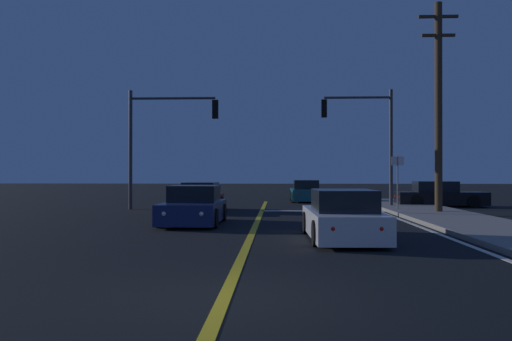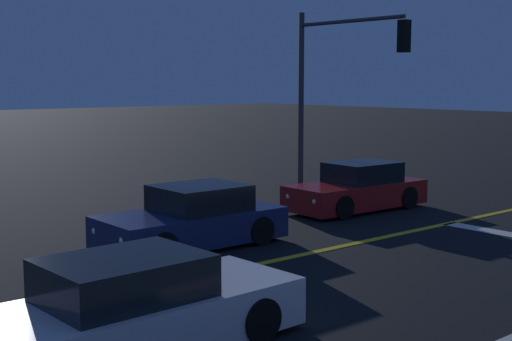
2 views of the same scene
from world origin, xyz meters
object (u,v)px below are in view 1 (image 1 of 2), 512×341
Objects in this scene: car_following_oncoming_black at (439,196)px; car_mid_block_navy at (194,207)px; utility_pole_right at (438,105)px; car_far_approaching_teal at (305,192)px; traffic_signal_near_right at (366,130)px; traffic_signal_far_left at (162,129)px; car_parked_curb_white at (342,218)px; car_lead_oncoming_red at (200,199)px; street_sign_corner at (398,174)px.

car_mid_block_navy is at bearing -46.56° from car_following_oncoming_black.
car_far_approaching_teal is at bearing 116.82° from utility_pole_right.
traffic_signal_near_right is 1.03× the size of traffic_signal_far_left.
car_following_oncoming_black is 7.14m from utility_pole_right.
traffic_signal_far_left is (-7.37, 11.43, 3.34)m from car_parked_curb_white.
traffic_signal_far_left is (-2.03, 1.18, 3.34)m from car_lead_oncoming_red.
car_far_approaching_teal and car_parked_curb_white have the same top height.
car_mid_block_navy is (-11.46, -10.07, -0.00)m from car_following_oncoming_black.
car_following_oncoming_black is 15.73m from car_parked_curb_white.
car_far_approaching_teal is at bearing -120.46° from car_lead_oncoming_red.
car_lead_oncoming_red is at bearing 178.61° from street_sign_corner.
utility_pole_right is 3.51× the size of street_sign_corner.
car_parked_curb_white is 1.77× the size of street_sign_corner.
car_far_approaching_teal and car_following_oncoming_black have the same top height.
car_parked_curb_white is 10.75m from street_sign_corner.
car_mid_block_navy is at bearing 98.24° from car_lead_oncoming_red.
car_far_approaching_teal is 8.20m from car_following_oncoming_black.
traffic_signal_far_left is at bearing 7.86° from traffic_signal_near_right.
car_following_oncoming_black is 14.83m from traffic_signal_far_left.
car_parked_curb_white is (4.65, -4.11, 0.00)m from car_mid_block_navy.
car_far_approaching_teal is 9.51m from street_sign_corner.
car_far_approaching_teal is at bearing 113.21° from street_sign_corner.
car_lead_oncoming_red is 6.18m from car_mid_block_navy.
car_mid_block_navy is 6.20m from car_parked_curb_white.
street_sign_corner reaches higher than car_following_oncoming_black.
car_parked_curb_white is at bearing 119.27° from car_lead_oncoming_red.
car_lead_oncoming_red is at bearing -30.23° from traffic_signal_far_left.
car_following_oncoming_black is at bearing 53.13° from street_sign_corner.
utility_pole_right is (10.45, -1.67, 4.10)m from car_lead_oncoming_red.
traffic_signal_near_right is 3.72m from street_sign_corner.
street_sign_corner is at bearing -179.67° from car_lead_oncoming_red.
car_parked_curb_white is at bearing 77.85° from traffic_signal_near_right.
car_following_oncoming_black and car_lead_oncoming_red have the same top height.
car_mid_block_navy is 0.71× the size of traffic_signal_far_left.
traffic_signal_far_left is 0.65× the size of utility_pole_right.
car_lead_oncoming_red is 1.03× the size of car_mid_block_navy.
car_far_approaching_teal is 0.72× the size of traffic_signal_near_right.
street_sign_corner is at bearing -144.42° from car_mid_block_navy.
utility_pole_right reaches higher than car_mid_block_navy.
traffic_signal_near_right reaches higher than car_following_oncoming_black.
street_sign_corner reaches higher than car_mid_block_navy.
car_following_oncoming_black is at bearing 62.52° from car_parked_curb_white.
traffic_signal_near_right is 2.34× the size of street_sign_corner.
traffic_signal_far_left is at bearing 172.80° from street_sign_corner.
car_lead_oncoming_red is 0.73× the size of traffic_signal_far_left.
car_far_approaching_teal is at bearing -121.45° from car_following_oncoming_black.
car_mid_block_navy is 1.62× the size of street_sign_corner.
car_far_approaching_teal and car_mid_block_navy have the same top height.
traffic_signal_near_right reaches higher than car_lead_oncoming_red.
car_following_oncoming_black is at bearing -161.61° from traffic_signal_near_right.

